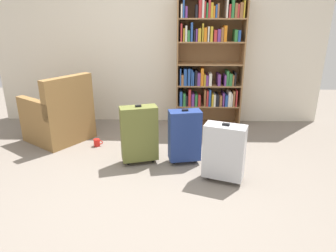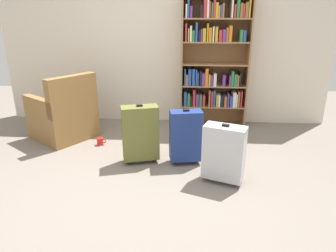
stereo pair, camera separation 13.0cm
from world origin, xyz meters
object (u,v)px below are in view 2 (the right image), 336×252
bookshelf (213,61)px  suitcase_navy_blue (186,136)px  mug (100,141)px  suitcase_silver (224,153)px  suitcase_olive (140,133)px  armchair (64,116)px

bookshelf → suitcase_navy_blue: (-0.37, -1.33, -0.64)m
bookshelf → mug: bookshelf is taller
mug → suitcase_silver: suitcase_silver is taller
suitcase_olive → mug: bearing=143.6°
armchair → mug: bearing=-22.1°
bookshelf → armchair: bearing=-161.7°
armchair → suitcase_silver: bearing=-27.3°
armchair → suitcase_navy_blue: size_ratio=1.50×
bookshelf → suitcase_navy_blue: bookshelf is taller
suitcase_navy_blue → suitcase_olive: (-0.51, -0.01, 0.02)m
bookshelf → armchair: bookshelf is taller
bookshelf → suitcase_olive: size_ratio=2.69×
bookshelf → mug: bearing=-149.2°
mug → suitcase_silver: bearing=-29.0°
suitcase_silver → suitcase_olive: suitcase_olive is taller
mug → suitcase_silver: size_ratio=0.19×
armchair → suitcase_olive: (1.16, -0.68, 0.05)m
bookshelf → mug: 1.98m
suitcase_navy_blue → suitcase_olive: suitcase_olive is taller
bookshelf → mug: (-1.50, -0.89, -0.93)m
bookshelf → mug: size_ratio=15.59×
bookshelf → suitcase_navy_blue: size_ratio=2.88×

